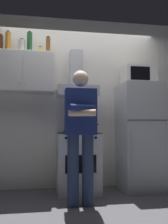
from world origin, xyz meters
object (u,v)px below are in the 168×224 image
(bottle_rum_dark, at_px, (1,44))
(bottle_liquor_amber, at_px, (8,42))
(range_hood, at_px, (77,84))
(bottle_canister_steel, at_px, (22,46))
(refrigerator, at_px, (140,136))
(cooking_pot, at_px, (88,127))
(bottle_wine_green, at_px, (30,43))
(microwave, at_px, (138,76))
(stove_oven, at_px, (78,162))
(upper_cabinet, at_px, (24,73))
(person_standing, at_px, (81,131))
(bottle_spice_jar, at_px, (40,51))
(bottle_beer_brown, at_px, (48,45))

(bottle_rum_dark, bearing_deg, bottle_liquor_amber, -23.24)
(range_hood, distance_m, bottle_canister_steel, 1.00)
(bottle_liquor_amber, bearing_deg, refrigerator, -3.31)
(bottle_canister_steel, bearing_deg, range_hood, 0.98)
(cooking_pot, xyz_separation_m, bottle_canister_steel, (-0.96, 0.23, 1.21))
(bottle_canister_steel, bearing_deg, bottle_wine_green, 3.00)
(microwave, bearing_deg, refrigerator, -89.10)
(bottle_wine_green, bearing_deg, stove_oven, -9.35)
(range_hood, bearing_deg, bottle_liquor_amber, -179.37)
(upper_cabinet, height_order, person_standing, upper_cabinet)
(bottle_spice_jar, height_order, bottle_rum_dark, bottle_rum_dark)
(upper_cabinet, xyz_separation_m, bottle_canister_steel, (-0.03, -0.01, 0.40))
(upper_cabinet, relative_size, stove_oven, 1.03)
(cooking_pot, height_order, bottle_beer_brown, bottle_beer_brown)
(stove_oven, bearing_deg, range_hood, 90.00)
(stove_oven, bearing_deg, bottle_beer_brown, 165.76)
(bottle_liquor_amber, bearing_deg, bottle_spice_jar, 5.36)
(upper_cabinet, distance_m, bottle_spice_jar, 0.43)
(bottle_wine_green, distance_m, bottle_canister_steel, 0.13)
(cooking_pot, relative_size, bottle_wine_green, 0.92)
(refrigerator, distance_m, bottle_liquor_amber, 2.43)
(upper_cabinet, distance_m, refrigerator, 2.00)
(stove_oven, distance_m, bottle_wine_green, 1.92)
(cooking_pot, relative_size, bottle_beer_brown, 1.12)
(microwave, xyz_separation_m, bottle_spice_jar, (-1.51, 0.14, 0.37))
(range_hood, xyz_separation_m, microwave, (0.95, -0.11, 0.14))
(cooking_pot, bearing_deg, stove_oven, 137.51)
(stove_oven, bearing_deg, bottle_canister_steel, 172.30)
(bottle_beer_brown, bearing_deg, bottle_liquor_amber, 179.72)
(bottle_canister_steel, bearing_deg, cooking_pot, -13.54)
(refrigerator, bearing_deg, range_hood, 172.45)
(person_standing, relative_size, bottle_canister_steel, 7.88)
(microwave, xyz_separation_m, bottle_beer_brown, (-1.39, 0.09, 0.44))
(stove_oven, distance_m, range_hood, 1.17)
(microwave, bearing_deg, range_hood, 173.54)
(upper_cabinet, xyz_separation_m, bottle_wine_green, (0.08, -0.01, 0.46))
(bottle_rum_dark, bearing_deg, microwave, -3.98)
(microwave, height_order, bottle_canister_steel, bottle_canister_steel)
(bottle_wine_green, height_order, bottle_rum_dark, bottle_wine_green)
(person_standing, height_order, cooking_pot, person_standing)
(cooking_pot, xyz_separation_m, bottle_liquor_amber, (-1.16, 0.23, 1.27))
(cooking_pot, xyz_separation_m, bottle_rum_dark, (-1.28, 0.28, 1.25))
(range_hood, relative_size, bottle_rum_dark, 2.67)
(stove_oven, height_order, bottle_canister_steel, bottle_canister_steel)
(range_hood, bearing_deg, cooking_pot, -62.12)
(upper_cabinet, height_order, cooking_pot, upper_cabinet)
(bottle_liquor_amber, distance_m, bottle_beer_brown, 0.59)
(bottle_spice_jar, relative_size, bottle_liquor_amber, 0.39)
(stove_oven, relative_size, refrigerator, 0.55)
(refrigerator, relative_size, microwave, 3.33)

